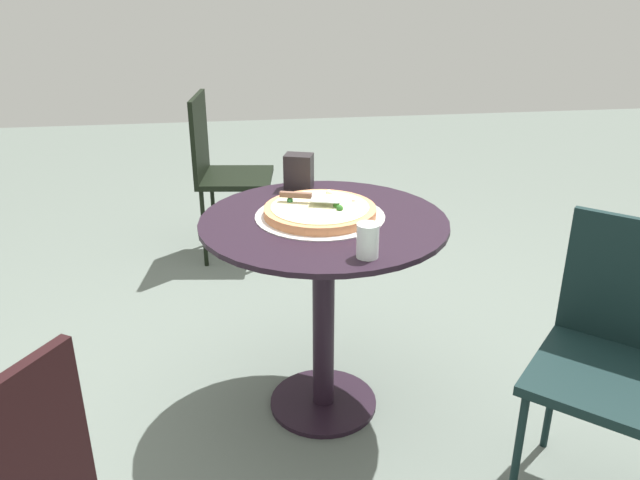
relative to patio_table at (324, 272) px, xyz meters
name	(u,v)px	position (x,y,z in m)	size (l,w,h in m)	color
ground_plane	(323,404)	(0.00, 0.00, -0.56)	(10.00, 10.00, 0.00)	#5B655E
patio_table	(324,272)	(0.00, 0.00, 0.00)	(0.83, 0.83, 0.75)	black
pizza_on_tray	(320,211)	(-0.01, 0.03, 0.22)	(0.44, 0.44, 0.05)	silver
pizza_server	(310,197)	(-0.04, 0.06, 0.26)	(0.22, 0.11, 0.02)	silver
drinking_cup	(368,241)	(0.08, -0.32, 0.25)	(0.07, 0.07, 0.10)	white
napkin_dispenser	(299,172)	(-0.05, 0.33, 0.26)	(0.10, 0.07, 0.13)	black
patio_chair_near	(221,165)	(-0.36, 1.46, -0.02)	(0.44, 0.44, 0.91)	black
patio_chair_far	(620,348)	(0.79, -0.53, -0.04)	(0.59, 0.59, 0.87)	black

